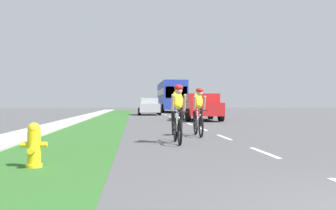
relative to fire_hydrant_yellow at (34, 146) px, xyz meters
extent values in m
plane|color=#4C4C4F|center=(4.54, 16.18, -0.37)|extent=(120.00, 120.00, 0.00)
cube|color=#2D6026|center=(0.00, 16.18, -0.37)|extent=(2.60, 70.00, 0.01)
cube|color=#B2ADA3|center=(-2.02, 16.18, -0.37)|extent=(1.43, 70.00, 0.10)
cube|color=white|center=(4.54, 1.51, -0.37)|extent=(0.12, 1.80, 0.01)
cube|color=white|center=(4.54, 5.24, -0.37)|extent=(0.12, 1.80, 0.01)
cube|color=white|center=(4.54, 8.98, -0.37)|extent=(0.12, 1.80, 0.01)
cube|color=white|center=(4.54, 12.71, -0.37)|extent=(0.12, 1.80, 0.01)
cube|color=white|center=(4.54, 16.44, -0.37)|extent=(0.12, 1.80, 0.01)
cube|color=white|center=(4.54, 20.18, -0.37)|extent=(0.12, 1.80, 0.01)
cube|color=white|center=(4.54, 23.91, -0.37)|extent=(0.12, 1.80, 0.01)
cube|color=white|center=(4.54, 27.64, -0.37)|extent=(0.12, 1.80, 0.01)
cube|color=white|center=(4.54, 31.38, -0.37)|extent=(0.12, 1.80, 0.01)
cube|color=white|center=(4.54, 35.11, -0.37)|extent=(0.12, 1.80, 0.01)
cube|color=white|center=(4.54, 38.84, -0.37)|extent=(0.12, 1.80, 0.01)
cube|color=white|center=(4.54, 42.58, -0.37)|extent=(0.12, 1.80, 0.01)
cube|color=white|center=(4.54, 46.31, -0.37)|extent=(0.12, 1.80, 0.01)
cylinder|color=yellow|center=(0.00, 0.01, -0.34)|extent=(0.28, 0.28, 0.06)
cylinder|color=yellow|center=(0.00, 0.01, -0.04)|extent=(0.22, 0.22, 0.55)
sphere|color=yellow|center=(0.00, 0.01, 0.29)|extent=(0.21, 0.21, 0.21)
cylinder|color=yellow|center=(-0.16, 0.01, 0.02)|extent=(0.12, 0.09, 0.09)
cylinder|color=yellow|center=(0.16, 0.01, 0.02)|extent=(0.12, 0.09, 0.09)
cylinder|color=yellow|center=(0.00, -0.16, -0.06)|extent=(0.11, 0.14, 0.11)
torus|color=black|center=(2.86, 4.09, -0.03)|extent=(0.06, 0.68, 0.68)
torus|color=black|center=(2.86, 3.05, -0.03)|extent=(0.06, 0.68, 0.68)
cylinder|color=silver|center=(2.86, 3.47, 0.15)|extent=(0.04, 0.59, 0.43)
cylinder|color=silver|center=(2.86, 3.75, 0.25)|extent=(0.04, 0.04, 0.55)
cylinder|color=silver|center=(2.86, 3.52, 0.48)|extent=(0.03, 0.55, 0.03)
cylinder|color=black|center=(2.86, 3.07, 0.49)|extent=(0.42, 0.02, 0.02)
ellipsoid|color=yellow|center=(2.86, 3.59, 0.81)|extent=(0.30, 0.54, 0.63)
sphere|color=tan|center=(2.86, 3.31, 1.05)|extent=(0.20, 0.20, 0.20)
ellipsoid|color=red|center=(2.86, 3.31, 1.13)|extent=(0.24, 0.28, 0.16)
cylinder|color=tan|center=(2.70, 3.31, 0.73)|extent=(0.07, 0.26, 0.45)
cylinder|color=tan|center=(3.02, 3.31, 0.73)|extent=(0.07, 0.26, 0.45)
cylinder|color=black|center=(2.76, 3.67, 0.15)|extent=(0.10, 0.30, 0.60)
cylinder|color=black|center=(2.96, 3.62, 0.25)|extent=(0.10, 0.25, 0.61)
torus|color=black|center=(3.80, 6.25, -0.03)|extent=(0.06, 0.68, 0.68)
torus|color=black|center=(3.80, 5.21, -0.03)|extent=(0.06, 0.68, 0.68)
cylinder|color=silver|center=(3.80, 5.63, 0.15)|extent=(0.04, 0.59, 0.43)
cylinder|color=silver|center=(3.80, 5.91, 0.25)|extent=(0.04, 0.04, 0.55)
cylinder|color=silver|center=(3.80, 5.68, 0.48)|extent=(0.03, 0.55, 0.03)
cylinder|color=black|center=(3.80, 5.23, 0.49)|extent=(0.42, 0.02, 0.02)
ellipsoid|color=yellow|center=(3.80, 5.75, 0.81)|extent=(0.30, 0.54, 0.63)
sphere|color=tan|center=(3.80, 5.47, 1.05)|extent=(0.20, 0.20, 0.20)
ellipsoid|color=red|center=(3.80, 5.47, 1.13)|extent=(0.24, 0.28, 0.16)
cylinder|color=tan|center=(3.64, 5.47, 0.73)|extent=(0.07, 0.26, 0.45)
cylinder|color=tan|center=(3.96, 5.47, 0.73)|extent=(0.07, 0.26, 0.45)
cylinder|color=black|center=(3.70, 5.83, 0.15)|extent=(0.10, 0.30, 0.60)
cylinder|color=black|center=(3.90, 5.78, 0.25)|extent=(0.10, 0.25, 0.61)
cube|color=red|center=(5.78, 16.69, 0.35)|extent=(1.96, 5.10, 0.76)
cube|color=red|center=(5.78, 15.93, 0.95)|extent=(1.80, 1.78, 0.64)
cube|color=#1E2833|center=(5.78, 15.21, 0.93)|extent=(1.67, 0.08, 0.52)
cube|color=red|center=(4.88, 17.71, 0.65)|extent=(0.08, 2.80, 0.40)
cube|color=red|center=(6.68, 17.71, 0.65)|extent=(0.08, 2.80, 0.40)
cube|color=red|center=(5.78, 19.20, 0.65)|extent=(1.80, 0.08, 0.40)
cylinder|color=black|center=(4.80, 15.16, 0.01)|extent=(0.26, 0.76, 0.76)
cylinder|color=black|center=(6.76, 15.16, 0.01)|extent=(0.26, 0.76, 0.76)
cylinder|color=black|center=(4.80, 18.22, 0.01)|extent=(0.26, 0.76, 0.76)
cylinder|color=black|center=(6.76, 18.22, 0.01)|extent=(0.26, 0.76, 0.76)
cube|color=#A5A8AD|center=(3.02, 27.45, 0.27)|extent=(1.76, 4.30, 0.76)
cube|color=#A5A8AD|center=(3.02, 27.60, 0.89)|extent=(1.55, 2.24, 0.52)
cube|color=#1E2833|center=(3.02, 26.64, 0.87)|extent=(1.44, 0.08, 0.44)
cylinder|color=black|center=(2.14, 26.12, -0.05)|extent=(0.22, 0.64, 0.64)
cylinder|color=black|center=(3.90, 26.12, -0.05)|extent=(0.22, 0.64, 0.64)
cylinder|color=black|center=(2.14, 28.79, -0.05)|extent=(0.22, 0.64, 0.64)
cylinder|color=black|center=(3.90, 28.79, -0.05)|extent=(0.22, 0.64, 0.64)
cube|color=#23389E|center=(6.00, 37.72, 1.56)|extent=(2.50, 11.60, 3.10)
cube|color=#1E2833|center=(6.00, 37.72, 1.96)|extent=(2.52, 10.67, 0.64)
cube|color=#1E2833|center=(6.00, 31.95, 1.81)|extent=(2.25, 0.06, 1.20)
cylinder|color=black|center=(4.75, 33.95, 0.11)|extent=(0.28, 0.96, 0.96)
cylinder|color=black|center=(7.25, 33.95, 0.11)|extent=(0.28, 0.96, 0.96)
cylinder|color=black|center=(4.75, 40.91, 0.11)|extent=(0.28, 0.96, 0.96)
cylinder|color=black|center=(7.25, 40.91, 0.11)|extent=(0.28, 0.96, 0.96)
cube|color=black|center=(6.00, 56.67, 0.44)|extent=(1.90, 4.70, 1.00)
cube|color=black|center=(6.00, 56.87, 1.16)|extent=(1.71, 2.91, 0.52)
cube|color=#1E2833|center=(6.00, 55.61, 1.04)|extent=(1.56, 0.08, 0.44)
cylinder|color=black|center=(5.05, 55.26, -0.01)|extent=(0.25, 0.72, 0.72)
cylinder|color=black|center=(6.95, 55.26, -0.01)|extent=(0.25, 0.72, 0.72)
cylinder|color=black|center=(5.05, 58.08, -0.01)|extent=(0.25, 0.72, 0.72)
cylinder|color=black|center=(6.95, 58.08, -0.01)|extent=(0.25, 0.72, 0.72)
camera|label=1|loc=(1.70, -6.57, 0.73)|focal=40.35mm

